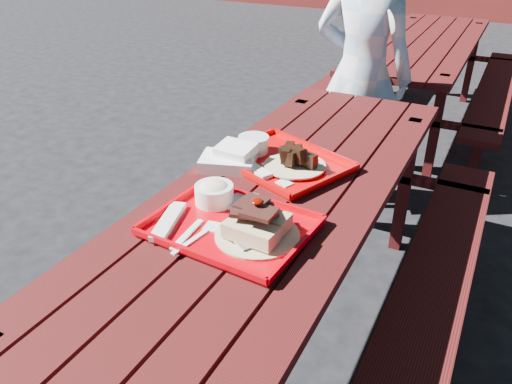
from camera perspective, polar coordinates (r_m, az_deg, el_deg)
ground at (r=2.26m, az=1.82°, el=-16.76°), size 60.00×60.00×0.00m
picnic_table_near at (r=1.90m, az=2.09°, el=-4.90°), size 1.41×2.40×0.75m
picnic_table_far at (r=4.41m, az=18.43°, el=13.73°), size 1.41×2.40×0.75m
near_tray at (r=1.58m, az=-2.48°, el=-2.83°), size 0.51×0.42×0.16m
far_tray at (r=1.98m, az=2.57°, el=3.81°), size 0.59×0.53×0.08m
white_cloth at (r=1.96m, az=-2.96°, el=3.84°), size 0.25×0.21×0.09m
person at (r=3.04m, az=11.94°, el=12.98°), size 0.62×0.43×1.62m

